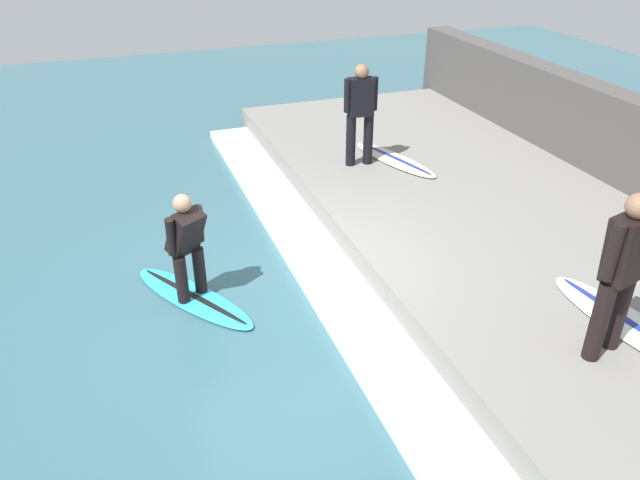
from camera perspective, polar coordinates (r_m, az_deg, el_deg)
ground_plane at (r=7.78m, az=-3.38°, el=-5.10°), size 28.00×28.00×0.00m
concrete_ledge at (r=8.96m, az=16.68°, el=0.21°), size 4.40×12.55×0.44m
wave_foam_crest at (r=7.91m, az=1.05°, el=-3.83°), size 0.76×11.92×0.13m
surfboard_riding at (r=7.84m, az=-11.51°, el=-5.15°), size 1.46×1.98×0.07m
surfer_riding at (r=7.43m, az=-12.10°, el=-0.17°), size 0.52×0.54×1.36m
surfer_waiting_near at (r=6.30m, az=25.91°, el=-2.34°), size 0.57×0.36×1.71m
surfboard_waiting_near at (r=7.27m, az=26.35°, el=-6.89°), size 0.75×2.02×0.07m
surfer_waiting_far at (r=10.12m, az=3.72°, el=11.81°), size 0.55×0.27×1.64m
surfboard_waiting_far at (r=10.59m, az=6.83°, el=7.33°), size 0.96×1.95×0.07m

